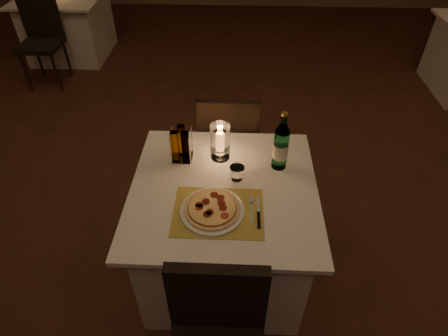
{
  "coord_description": "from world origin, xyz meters",
  "views": [
    {
      "loc": [
        -0.0,
        -1.72,
        2.13
      ],
      "look_at": [
        -0.06,
        -0.26,
        0.86
      ],
      "focal_mm": 30.0,
      "sensor_mm": 36.0,
      "label": 1
    }
  ],
  "objects_px": {
    "plate": "(212,211)",
    "water_bottle": "(281,146)",
    "main_table": "(224,231)",
    "chair_far": "(228,137)",
    "pizza": "(212,208)",
    "neighbor_table_left": "(69,26)",
    "tumbler": "(237,173)",
    "hurricane_candle": "(220,139)"
  },
  "relations": [
    {
      "from": "main_table",
      "to": "water_bottle",
      "type": "height_order",
      "value": "water_bottle"
    },
    {
      "from": "chair_far",
      "to": "hurricane_candle",
      "type": "xyz_separation_m",
      "value": [
        -0.03,
        -0.46,
        0.32
      ]
    },
    {
      "from": "pizza",
      "to": "neighbor_table_left",
      "type": "height_order",
      "value": "pizza"
    },
    {
      "from": "chair_far",
      "to": "plate",
      "type": "height_order",
      "value": "chair_far"
    },
    {
      "from": "main_table",
      "to": "tumbler",
      "type": "bearing_deg",
      "value": 46.45
    },
    {
      "from": "main_table",
      "to": "tumbler",
      "type": "relative_size",
      "value": 12.34
    },
    {
      "from": "chair_far",
      "to": "hurricane_candle",
      "type": "relative_size",
      "value": 4.1
    },
    {
      "from": "plate",
      "to": "main_table",
      "type": "bearing_deg",
      "value": 74.48
    },
    {
      "from": "pizza",
      "to": "neighbor_table_left",
      "type": "relative_size",
      "value": 0.28
    },
    {
      "from": "main_table",
      "to": "chair_far",
      "type": "bearing_deg",
      "value": 90.0
    },
    {
      "from": "main_table",
      "to": "neighbor_table_left",
      "type": "xyz_separation_m",
      "value": [
        -2.11,
        3.22,
        0.0
      ]
    },
    {
      "from": "plate",
      "to": "tumbler",
      "type": "height_order",
      "value": "tumbler"
    },
    {
      "from": "chair_far",
      "to": "pizza",
      "type": "bearing_deg",
      "value": -93.2
    },
    {
      "from": "pizza",
      "to": "neighbor_table_left",
      "type": "bearing_deg",
      "value": 121.15
    },
    {
      "from": "main_table",
      "to": "water_bottle",
      "type": "relative_size",
      "value": 2.81
    },
    {
      "from": "chair_far",
      "to": "tumbler",
      "type": "height_order",
      "value": "chair_far"
    },
    {
      "from": "chair_far",
      "to": "tumbler",
      "type": "relative_size",
      "value": 11.11
    },
    {
      "from": "main_table",
      "to": "chair_far",
      "type": "relative_size",
      "value": 1.11
    },
    {
      "from": "water_bottle",
      "to": "hurricane_candle",
      "type": "relative_size",
      "value": 1.62
    },
    {
      "from": "plate",
      "to": "hurricane_candle",
      "type": "height_order",
      "value": "hurricane_candle"
    },
    {
      "from": "tumbler",
      "to": "hurricane_candle",
      "type": "height_order",
      "value": "hurricane_candle"
    },
    {
      "from": "hurricane_candle",
      "to": "neighbor_table_left",
      "type": "xyz_separation_m",
      "value": [
        -2.07,
        2.97,
        -0.49
      ]
    },
    {
      "from": "main_table",
      "to": "hurricane_candle",
      "type": "distance_m",
      "value": 0.56
    },
    {
      "from": "plate",
      "to": "neighbor_table_left",
      "type": "height_order",
      "value": "plate"
    },
    {
      "from": "pizza",
      "to": "water_bottle",
      "type": "height_order",
      "value": "water_bottle"
    },
    {
      "from": "pizza",
      "to": "neighbor_table_left",
      "type": "distance_m",
      "value": 4.0
    },
    {
      "from": "neighbor_table_left",
      "to": "chair_far",
      "type": "bearing_deg",
      "value": -49.98
    },
    {
      "from": "pizza",
      "to": "tumbler",
      "type": "relative_size",
      "value": 3.46
    },
    {
      "from": "tumbler",
      "to": "neighbor_table_left",
      "type": "height_order",
      "value": "tumbler"
    },
    {
      "from": "tumbler",
      "to": "hurricane_candle",
      "type": "relative_size",
      "value": 0.37
    },
    {
      "from": "chair_far",
      "to": "tumbler",
      "type": "xyz_separation_m",
      "value": [
        0.07,
        -0.64,
        0.23
      ]
    },
    {
      "from": "chair_far",
      "to": "hurricane_candle",
      "type": "distance_m",
      "value": 0.56
    },
    {
      "from": "water_bottle",
      "to": "pizza",
      "type": "bearing_deg",
      "value": -133.91
    },
    {
      "from": "main_table",
      "to": "neighbor_table_left",
      "type": "height_order",
      "value": "same"
    },
    {
      "from": "plate",
      "to": "hurricane_candle",
      "type": "bearing_deg",
      "value": 87.68
    },
    {
      "from": "plate",
      "to": "water_bottle",
      "type": "relative_size",
      "value": 0.9
    },
    {
      "from": "plate",
      "to": "water_bottle",
      "type": "distance_m",
      "value": 0.53
    },
    {
      "from": "chair_far",
      "to": "pizza",
      "type": "relative_size",
      "value": 3.21
    },
    {
      "from": "plate",
      "to": "neighbor_table_left",
      "type": "xyz_separation_m",
      "value": [
        -2.06,
        3.4,
        -0.38
      ]
    },
    {
      "from": "neighbor_table_left",
      "to": "plate",
      "type": "bearing_deg",
      "value": -58.85
    },
    {
      "from": "water_bottle",
      "to": "neighbor_table_left",
      "type": "relative_size",
      "value": 0.36
    },
    {
      "from": "main_table",
      "to": "neighbor_table_left",
      "type": "distance_m",
      "value": 3.85
    }
  ]
}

